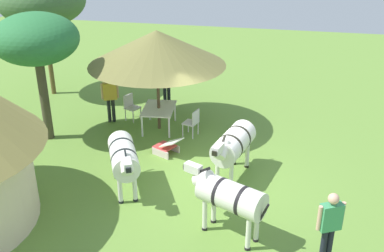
{
  "coord_description": "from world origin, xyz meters",
  "views": [
    {
      "loc": [
        -10.68,
        -1.68,
        6.52
      ],
      "look_at": [
        0.92,
        0.8,
        1.0
      ],
      "focal_mm": 42.82,
      "sensor_mm": 36.0,
      "label": 1
    }
  ],
  "objects": [
    {
      "name": "patio_chair_near_hut",
      "position": [
        2.28,
        1.06,
        0.52
      ],
      "size": [
        0.54,
        0.52,
        0.9
      ],
      "rotation": [
        0.0,
        0.0,
        -0.27
      ],
      "color": "silver",
      "rests_on": "ground_plane"
    },
    {
      "name": "patio_dining_table",
      "position": [
        2.62,
        2.27,
        0.66
      ],
      "size": [
        1.54,
        1.13,
        0.74
      ],
      "rotation": [
        0.0,
        0.0,
        0.1
      ],
      "color": "silver",
      "rests_on": "ground_plane"
    },
    {
      "name": "striped_lounge_chair",
      "position": [
        0.93,
        1.55,
        0.25
      ],
      "size": [
        0.83,
        0.97,
        0.58
      ],
      "rotation": [
        0.0,
        0.0,
        5.84
      ],
      "color": "#D1403F",
      "rests_on": "ground_plane"
    },
    {
      "name": "standing_watcher",
      "position": [
        -2.88,
        -2.81,
        0.99
      ],
      "size": [
        0.39,
        0.53,
        1.64
      ],
      "rotation": [
        0.0,
        0.0,
        -1.09
      ],
      "color": "black",
      "rests_on": "ground_plane"
    },
    {
      "name": "guest_behind_table",
      "position": [
        2.81,
        4.02,
        0.99
      ],
      "size": [
        0.38,
        0.54,
        1.65
      ],
      "rotation": [
        0.0,
        0.0,
        5.17
      ],
      "color": "black",
      "rests_on": "ground_plane"
    },
    {
      "name": "zebra_toward_hut",
      "position": [
        -1.19,
        2.1,
        0.97
      ],
      "size": [
        2.09,
        1.29,
        1.51
      ],
      "rotation": [
        0.0,
        0.0,
        2.02
      ],
      "color": "silver",
      "rests_on": "ground_plane"
    },
    {
      "name": "zebra_nearest_camera",
      "position": [
        -2.43,
        -0.73,
        1.0
      ],
      "size": [
        1.21,
        2.0,
        1.54
      ],
      "rotation": [
        0.0,
        0.0,
        5.85
      ],
      "color": "silver",
      "rests_on": "ground_plane"
    },
    {
      "name": "patio_chair_near_lawn",
      "position": [
        3.13,
        3.42,
        0.52
      ],
      "size": [
        0.57,
        0.56,
        0.9
      ],
      "rotation": [
        0.0,
        0.0,
        -3.56
      ],
      "color": "silver",
      "rests_on": "ground_plane"
    },
    {
      "name": "guest_beside_umbrella",
      "position": [
        4.36,
        2.47,
        1.03
      ],
      "size": [
        0.45,
        0.51,
        1.72
      ],
      "rotation": [
        0.0,
        0.0,
        5.35
      ],
      "color": "black",
      "rests_on": "ground_plane"
    },
    {
      "name": "ground_plane",
      "position": [
        0.0,
        0.0,
        0.0
      ],
      "size": [
        36.0,
        36.0,
        0.0
      ],
      "primitive_type": "plane",
      "color": "olive"
    },
    {
      "name": "acacia_tree_behind_hut",
      "position": [
        1.2,
        5.51,
        3.18
      ],
      "size": [
        2.52,
        2.52,
        3.97
      ],
      "color": "#413D2A",
      "rests_on": "ground_plane"
    },
    {
      "name": "shade_umbrella",
      "position": [
        2.62,
        2.27,
        2.75
      ],
      "size": [
        4.33,
        4.33,
        3.3
      ],
      "color": "brown",
      "rests_on": "ground_plane"
    },
    {
      "name": "zebra_by_umbrella",
      "position": [
        0.05,
        -0.49,
        0.99
      ],
      "size": [
        2.24,
        1.07,
        1.52
      ],
      "rotation": [
        0.0,
        0.0,
        1.33
      ],
      "color": "silver",
      "rests_on": "ground_plane"
    },
    {
      "name": "acacia_tree_left_background",
      "position": [
        4.91,
        7.28,
        3.64
      ],
      "size": [
        3.21,
        3.21,
        4.61
      ],
      "color": "brown",
      "rests_on": "ground_plane"
    }
  ]
}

